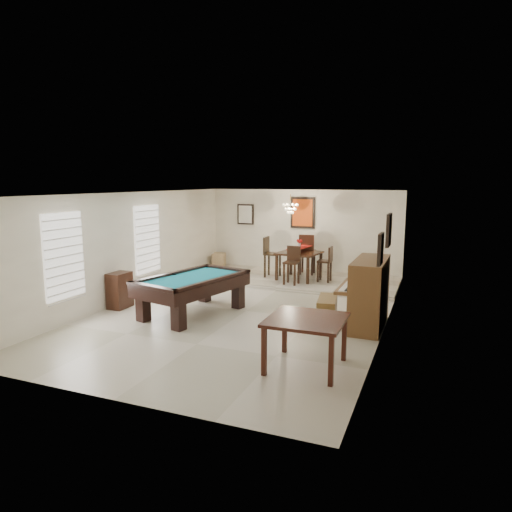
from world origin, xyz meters
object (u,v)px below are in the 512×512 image
Objects in this scene: piano_bench at (327,310)px; apothecary_chest at (120,290)px; dining_chair_west at (273,257)px; flower_vase at (299,243)px; chandelier at (290,205)px; dining_chair_north at (307,254)px; dining_chair_south at (291,266)px; pool_table at (193,296)px; corner_bench at (219,260)px; dining_chair_east at (325,264)px; dining_table at (299,263)px; upright_piano at (361,292)px; square_table at (306,343)px.

apothecary_chest is (-4.64, -0.67, 0.15)m from piano_bench.
piano_bench is 0.80× the size of dining_chair_west.
chandelier is (-0.30, 0.06, 1.06)m from flower_vase.
dining_chair_south is at bearing 83.92° from dining_chair_north.
flower_vase is 0.91m from dining_chair_west.
apothecary_chest is (-1.80, -0.17, 0.00)m from pool_table.
chandelier reaches higher than corner_bench.
dining_chair_east is at bearing -3.23° from flower_vase.
flower_vase is 0.87m from dining_chair_south.
apothecary_chest is 5.00m from dining_table.
dining_chair_west is at bearing -91.13° from dining_chair_east.
dining_chair_south is 0.88× the size of dining_chair_west.
dining_chair_south is 1.05× the size of dining_chair_east.
dining_chair_east is at bearing -5.87° from chandelier.
dining_chair_south is 1.78m from chandelier.
upright_piano reaches higher than flower_vase.
apothecary_chest reaches higher than corner_bench.
dining_chair_north is 1.03× the size of dining_chair_west.
flower_vase is at bearing 92.85° from dining_chair_south.
dining_chair_east is (1.54, -0.05, -0.09)m from dining_chair_west.
corner_bench is at bearing 123.05° from pool_table.
square_table is at bearing -156.19° from dining_chair_west.
piano_bench is (-0.21, 2.39, -0.14)m from square_table.
apothecary_chest is (-4.85, 1.71, 0.01)m from square_table.
pool_table is 4.05m from flower_vase.
pool_table is 4.24m from dining_chair_east.
piano_bench is 4.69m from apothecary_chest.
dining_chair_east is (0.74, -0.04, 0.04)m from dining_table.
dining_chair_north is at bearing -2.82° from corner_bench.
chandelier reaches higher than flower_vase.
square_table is at bearing -67.00° from dining_chair_south.
dining_chair_east is (0.71, -0.82, -0.11)m from dining_chair_north.
dining_chair_south is at bearing 109.79° from square_table.
chandelier reaches higher than apothecary_chest.
dining_table is 2.30× the size of corner_bench.
dining_table is at bearing 107.43° from square_table.
upright_piano is 6.66m from corner_bench.
piano_bench is 3.03m from dining_chair_south.
square_table is at bearing -19.45° from apothecary_chest.
dining_chair_south is at bearing 121.45° from piano_bench.
pool_table is 5.00m from corner_bench.
dining_chair_west is (-0.80, 0.01, 0.13)m from dining_table.
chandelier is (0.98, 3.84, 1.80)m from pool_table.
dining_table is at bearing -91.22° from dining_chair_west.
chandelier reaches higher than dining_chair_west.
upright_piano is 3.47× the size of corner_bench.
dining_chair_east is at bearing 115.12° from upright_piano.
flower_vase is 0.42× the size of chandelier.
square_table is at bearing -100.53° from upright_piano.
flower_vase is (-2.23, 3.22, 0.46)m from upright_piano.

